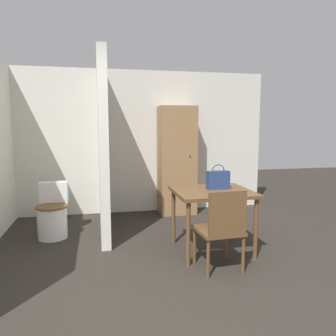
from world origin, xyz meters
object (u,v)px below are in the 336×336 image
Objects in this scene: dining_table at (212,198)px; handbag at (218,180)px; wooden_chair at (222,227)px; wooden_cabinet at (177,160)px; toilet at (53,215)px.

dining_table is 3.02× the size of handbag.
handbag is (0.09, 0.07, 0.21)m from dining_table.
wooden_chair is 2.92× the size of handbag.
dining_table is at bearing 76.49° from wooden_chair.
handbag reaches higher than wooden_chair.
wooden_chair is 2.44m from wooden_cabinet.
wooden_cabinet reaches higher than toilet.
toilet is at bearing -156.63° from wooden_cabinet.
toilet is (-1.89, 1.53, -0.17)m from wooden_chair.
wooden_cabinet is at bearing 92.98° from handbag.
wooden_cabinet reaches higher than wooden_chair.
toilet is at bearing 137.43° from wooden_chair.
toilet is 2.41× the size of handbag.
wooden_cabinet is (1.99, 0.86, 0.63)m from toilet.
toilet is at bearing 156.58° from handbag.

